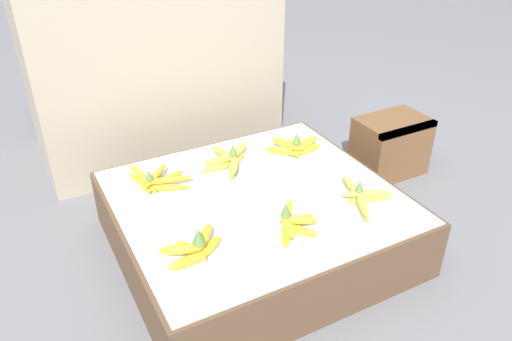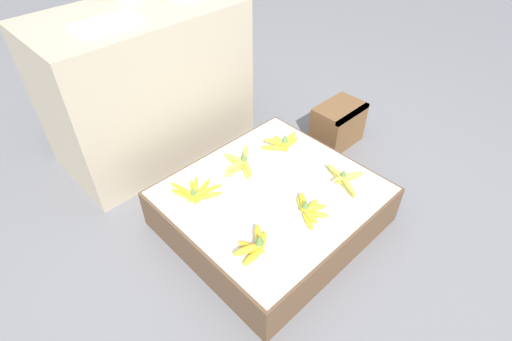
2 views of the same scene
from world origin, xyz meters
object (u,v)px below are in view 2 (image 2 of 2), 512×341
(banana_bunch_front_midright, at_px, (344,179))
(banana_bunch_middle_midleft, at_px, (241,163))
(wooden_crate, at_px, (338,124))
(banana_bunch_middle_left, at_px, (195,192))
(banana_bunch_front_left, at_px, (255,245))
(banana_bunch_middle_midright, at_px, (283,143))
(banana_bunch_front_midleft, at_px, (309,209))

(banana_bunch_front_midright, bearing_deg, banana_bunch_middle_midleft, 123.44)
(wooden_crate, distance_m, banana_bunch_middle_left, 1.04)
(wooden_crate, xyz_separation_m, banana_bunch_front_left, (-1.05, -0.38, 0.12))
(wooden_crate, bearing_deg, banana_bunch_middle_midright, 179.33)
(wooden_crate, height_order, banana_bunch_front_midright, banana_bunch_front_midright)
(banana_bunch_front_left, xyz_separation_m, banana_bunch_front_midright, (0.58, -0.00, -0.01))
(banana_bunch_front_left, distance_m, banana_bunch_middle_midright, 0.68)
(banana_bunch_front_midleft, distance_m, banana_bunch_middle_midleft, 0.43)
(banana_bunch_middle_left, height_order, banana_bunch_middle_midright, banana_bunch_middle_midright)
(banana_bunch_front_left, bearing_deg, wooden_crate, 19.77)
(banana_bunch_front_midleft, distance_m, banana_bunch_middle_midright, 0.48)
(wooden_crate, bearing_deg, banana_bunch_front_midright, -141.28)
(banana_bunch_front_midleft, relative_size, banana_bunch_middle_midright, 0.86)
(banana_bunch_middle_left, height_order, banana_bunch_middle_midleft, banana_bunch_middle_midleft)
(banana_bunch_front_midright, bearing_deg, banana_bunch_middle_midright, 91.54)
(banana_bunch_front_left, relative_size, banana_bunch_middle_midleft, 0.87)
(banana_bunch_front_midright, bearing_deg, banana_bunch_middle_left, 143.23)
(wooden_crate, xyz_separation_m, banana_bunch_middle_midleft, (-0.75, 0.04, 0.11))
(banana_bunch_front_midright, height_order, banana_bunch_middle_left, banana_bunch_front_midright)
(banana_bunch_front_midright, height_order, banana_bunch_middle_midleft, banana_bunch_middle_midleft)
(wooden_crate, height_order, banana_bunch_front_left, banana_bunch_front_left)
(banana_bunch_front_left, distance_m, banana_bunch_middle_midleft, 0.51)
(banana_bunch_front_midright, relative_size, banana_bunch_middle_left, 1.11)
(banana_bunch_front_midright, distance_m, banana_bunch_middle_midleft, 0.50)
(banana_bunch_middle_left, relative_size, banana_bunch_middle_midleft, 0.92)
(banana_bunch_front_left, bearing_deg, banana_bunch_front_midright, -0.33)
(banana_bunch_middle_midleft, xyz_separation_m, banana_bunch_middle_midright, (0.26, -0.03, 0.00))
(wooden_crate, xyz_separation_m, banana_bunch_front_midleft, (-0.75, -0.40, 0.11))
(banana_bunch_front_midleft, relative_size, banana_bunch_front_midright, 0.79)
(wooden_crate, bearing_deg, banana_bunch_front_midleft, -152.14)
(banana_bunch_front_midright, bearing_deg, banana_bunch_front_left, 179.67)
(banana_bunch_front_left, height_order, banana_bunch_middle_midleft, banana_bunch_front_left)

